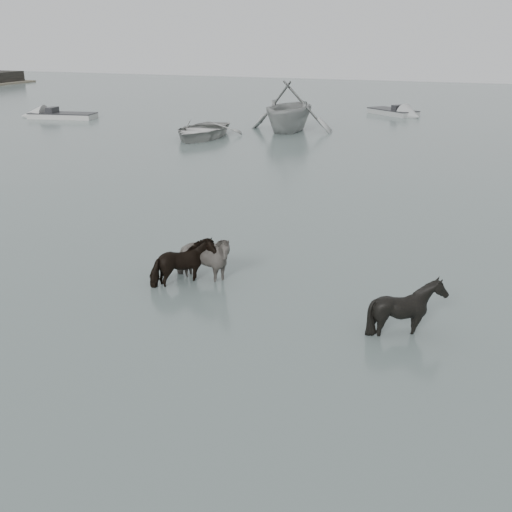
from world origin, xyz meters
name	(u,v)px	position (x,y,z in m)	size (l,w,h in m)	color
ground	(206,326)	(0.00, 0.00, 0.00)	(140.00, 140.00, 0.00)	slate
pony_pinto	(202,253)	(-1.19, 2.33, 0.71)	(0.77, 1.69, 1.43)	black
pony_dark	(184,258)	(-1.47, 1.92, 0.66)	(1.32, 1.13, 1.33)	black
pony_black	(408,300)	(3.89, 1.17, 0.72)	(1.16, 1.30, 1.43)	black
rowboat_lead	(201,128)	(-10.72, 22.24, 0.54)	(3.75, 5.25, 1.09)	#B2B2AD
rowboat_trail	(290,105)	(-6.83, 26.42, 1.57)	(5.14, 5.96, 3.14)	#A9ABA9
skiff_outer	(63,113)	(-23.38, 26.52, 0.38)	(6.30, 1.60, 0.75)	beige
skiff_mid	(393,109)	(-2.34, 36.83, 0.38)	(5.37, 1.60, 0.75)	#9FA19F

